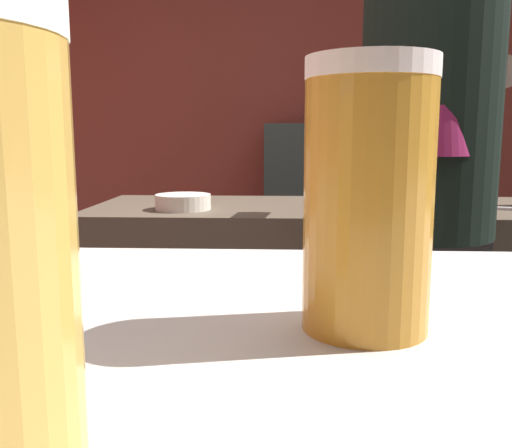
% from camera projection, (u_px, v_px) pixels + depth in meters
% --- Properties ---
extents(wall_back, '(5.20, 0.10, 2.70)m').
position_uv_depth(wall_back, '(292.00, 102.00, 3.42)').
color(wall_back, brown).
rests_on(wall_back, ground).
extents(prep_counter, '(2.10, 0.60, 0.91)m').
position_uv_depth(prep_counter, '(398.00, 335.00, 1.95)').
color(prep_counter, '#4F4234').
rests_on(prep_counter, ground).
extents(back_shelf, '(0.78, 0.36, 1.21)m').
position_uv_depth(back_shelf, '(331.00, 229.00, 3.25)').
color(back_shelf, '#313B38').
rests_on(back_shelf, ground).
extents(bartender, '(0.46, 0.53, 1.73)m').
position_uv_depth(bartender, '(426.00, 192.00, 1.41)').
color(bartender, '#2D2C2E').
rests_on(bartender, ground).
extents(mixing_bowl, '(0.18, 0.18, 0.05)m').
position_uv_depth(mixing_bowl, '(183.00, 202.00, 1.79)').
color(mixing_bowl, beige).
rests_on(mixing_bowl, prep_counter).
extents(chefs_knife, '(0.23, 0.12, 0.01)m').
position_uv_depth(chefs_knife, '(480.00, 207.00, 1.81)').
color(chefs_knife, silver).
rests_on(chefs_knife, prep_counter).
extents(pint_glass_far, '(0.07, 0.07, 0.15)m').
position_uv_depth(pint_glass_far, '(368.00, 197.00, 0.31)').
color(pint_glass_far, '#C5832A').
rests_on(pint_glass_far, bar_counter).
extents(bottle_olive_oil, '(0.07, 0.07, 0.26)m').
position_uv_depth(bottle_olive_oil, '(384.00, 106.00, 3.22)').
color(bottle_olive_oil, '#538035').
rests_on(bottle_olive_oil, back_shelf).
extents(bottle_vinegar, '(0.05, 0.05, 0.22)m').
position_uv_depth(bottle_vinegar, '(350.00, 108.00, 3.14)').
color(bottle_vinegar, '#32509C').
rests_on(bottle_vinegar, back_shelf).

